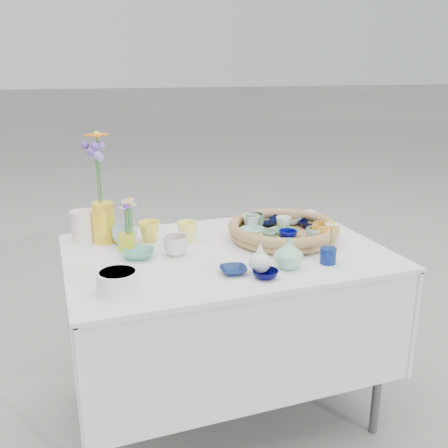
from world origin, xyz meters
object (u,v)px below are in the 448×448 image
object	(u,v)px
bud_vase_seafoam	(289,253)
display_table	(225,410)
tall_vase_yellow	(104,222)
wicker_tray	(283,230)

from	to	relation	value
bud_vase_seafoam	display_table	bearing A→B (deg)	121.56
display_table	bud_vase_seafoam	bearing A→B (deg)	-58.44
display_table	bud_vase_seafoam	distance (m)	0.87
bud_vase_seafoam	tall_vase_yellow	bearing A→B (deg)	139.26
wicker_tray	tall_vase_yellow	distance (m)	0.76
display_table	bud_vase_seafoam	xyz separation A→B (m)	(0.15, -0.25, 0.82)
display_table	wicker_tray	size ratio (longest dim) A/B	2.66
tall_vase_yellow	wicker_tray	bearing A→B (deg)	-16.63
tall_vase_yellow	display_table	bearing A→B (deg)	-30.83
display_table	wicker_tray	distance (m)	0.85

